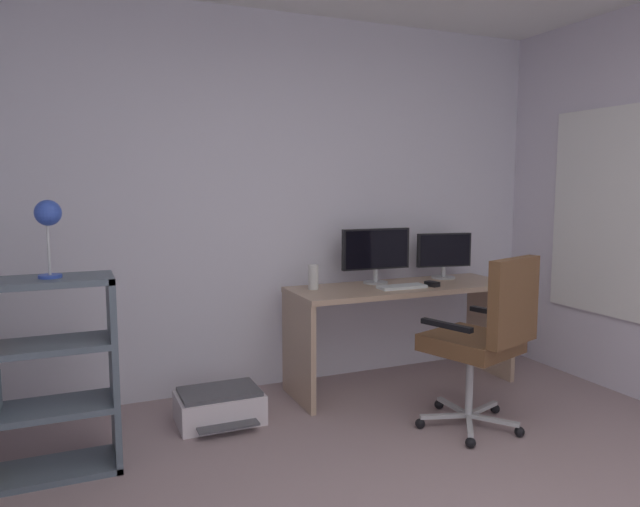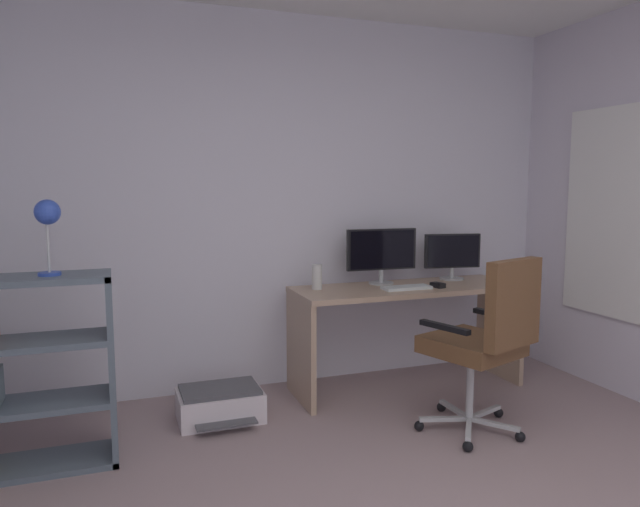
{
  "view_description": "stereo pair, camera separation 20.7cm",
  "coord_description": "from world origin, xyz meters",
  "px_view_note": "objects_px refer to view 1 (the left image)",
  "views": [
    {
      "loc": [
        -1.23,
        -1.19,
        1.46
      ],
      "look_at": [
        0.17,
        2.06,
        1.04
      ],
      "focal_mm": 32.83,
      "sensor_mm": 36.0,
      "label": 1
    },
    {
      "loc": [
        -1.04,
        -1.26,
        1.46
      ],
      "look_at": [
        0.17,
        2.06,
        1.04
      ],
      "focal_mm": 32.83,
      "sensor_mm": 36.0,
      "label": 2
    }
  ],
  "objects_px": {
    "desk": "(402,311)",
    "desktop_speaker": "(313,277)",
    "monitor_secondary": "(444,252)",
    "computer_mouse": "(432,284)",
    "monitor_main": "(376,251)",
    "desk_lamp": "(48,219)",
    "keyboard": "(402,287)",
    "office_chair": "(485,333)",
    "printer": "(220,406)"
  },
  "relations": [
    {
      "from": "office_chair",
      "to": "desktop_speaker",
      "type": "bearing_deg",
      "value": 124.69
    },
    {
      "from": "office_chair",
      "to": "printer",
      "type": "bearing_deg",
      "value": 151.93
    },
    {
      "from": "desk",
      "to": "desk_lamp",
      "type": "height_order",
      "value": "desk_lamp"
    },
    {
      "from": "desk_lamp",
      "to": "monitor_secondary",
      "type": "bearing_deg",
      "value": 12.02
    },
    {
      "from": "desk_lamp",
      "to": "desktop_speaker",
      "type": "bearing_deg",
      "value": 18.21
    },
    {
      "from": "computer_mouse",
      "to": "office_chair",
      "type": "xyz_separation_m",
      "value": [
        -0.14,
        -0.76,
        -0.16
      ]
    },
    {
      "from": "keyboard",
      "to": "computer_mouse",
      "type": "height_order",
      "value": "computer_mouse"
    },
    {
      "from": "desktop_speaker",
      "to": "printer",
      "type": "bearing_deg",
      "value": -162.14
    },
    {
      "from": "monitor_secondary",
      "to": "desktop_speaker",
      "type": "distance_m",
      "value": 1.11
    },
    {
      "from": "monitor_secondary",
      "to": "desktop_speaker",
      "type": "relative_size",
      "value": 2.54
    },
    {
      "from": "desk",
      "to": "monitor_main",
      "type": "distance_m",
      "value": 0.47
    },
    {
      "from": "monitor_main",
      "to": "office_chair",
      "type": "xyz_separation_m",
      "value": [
        0.17,
        -1.03,
        -0.38
      ]
    },
    {
      "from": "keyboard",
      "to": "office_chair",
      "type": "distance_m",
      "value": 0.8
    },
    {
      "from": "desktop_speaker",
      "to": "keyboard",
      "type": "bearing_deg",
      "value": -19.1
    },
    {
      "from": "office_chair",
      "to": "desk_lamp",
      "type": "xyz_separation_m",
      "value": [
        -2.29,
        0.45,
        0.7
      ]
    },
    {
      "from": "desk_lamp",
      "to": "monitor_main",
      "type": "bearing_deg",
      "value": 15.22
    },
    {
      "from": "desk",
      "to": "monitor_main",
      "type": "relative_size",
      "value": 3.1
    },
    {
      "from": "desk",
      "to": "computer_mouse",
      "type": "bearing_deg",
      "value": -34.72
    },
    {
      "from": "desk",
      "to": "monitor_secondary",
      "type": "bearing_deg",
      "value": 18.14
    },
    {
      "from": "desk",
      "to": "keyboard",
      "type": "xyz_separation_m",
      "value": [
        -0.06,
        -0.1,
        0.2
      ]
    },
    {
      "from": "desk",
      "to": "computer_mouse",
      "type": "distance_m",
      "value": 0.29
    },
    {
      "from": "office_chair",
      "to": "keyboard",
      "type": "bearing_deg",
      "value": 96.99
    },
    {
      "from": "desk_lamp",
      "to": "computer_mouse",
      "type": "bearing_deg",
      "value": 7.22
    },
    {
      "from": "desk",
      "to": "keyboard",
      "type": "height_order",
      "value": "keyboard"
    },
    {
      "from": "office_chair",
      "to": "desk",
      "type": "bearing_deg",
      "value": 92.26
    },
    {
      "from": "desk",
      "to": "computer_mouse",
      "type": "relative_size",
      "value": 16.3
    },
    {
      "from": "monitor_main",
      "to": "printer",
      "type": "xyz_separation_m",
      "value": [
        -1.23,
        -0.28,
        -0.88
      ]
    },
    {
      "from": "monitor_main",
      "to": "computer_mouse",
      "type": "height_order",
      "value": "monitor_main"
    },
    {
      "from": "monitor_main",
      "to": "office_chair",
      "type": "distance_m",
      "value": 1.11
    },
    {
      "from": "desk",
      "to": "printer",
      "type": "distance_m",
      "value": 1.45
    },
    {
      "from": "keyboard",
      "to": "office_chair",
      "type": "relative_size",
      "value": 0.32
    },
    {
      "from": "keyboard",
      "to": "printer",
      "type": "distance_m",
      "value": 1.46
    },
    {
      "from": "desktop_speaker",
      "to": "desk_lamp",
      "type": "xyz_separation_m",
      "value": [
        -1.61,
        -0.53,
        0.47
      ]
    },
    {
      "from": "monitor_main",
      "to": "computer_mouse",
      "type": "xyz_separation_m",
      "value": [
        0.31,
        -0.27,
        -0.22
      ]
    },
    {
      "from": "desk",
      "to": "desktop_speaker",
      "type": "distance_m",
      "value": 0.71
    },
    {
      "from": "monitor_main",
      "to": "monitor_secondary",
      "type": "distance_m",
      "value": 0.59
    },
    {
      "from": "monitor_secondary",
      "to": "printer",
      "type": "relative_size",
      "value": 0.84
    },
    {
      "from": "monitor_main",
      "to": "desktop_speaker",
      "type": "bearing_deg",
      "value": -174.69
    },
    {
      "from": "keyboard",
      "to": "office_chair",
      "type": "bearing_deg",
      "value": -82.22
    },
    {
      "from": "monitor_secondary",
      "to": "computer_mouse",
      "type": "distance_m",
      "value": 0.43
    },
    {
      "from": "keyboard",
      "to": "desktop_speaker",
      "type": "distance_m",
      "value": 0.62
    },
    {
      "from": "keyboard",
      "to": "desktop_speaker",
      "type": "xyz_separation_m",
      "value": [
        -0.58,
        0.2,
        0.07
      ]
    },
    {
      "from": "monitor_main",
      "to": "office_chair",
      "type": "relative_size",
      "value": 0.5
    },
    {
      "from": "monitor_main",
      "to": "monitor_secondary",
      "type": "xyz_separation_m",
      "value": [
        0.59,
        0.0,
        -0.04
      ]
    },
    {
      "from": "desktop_speaker",
      "to": "desk_lamp",
      "type": "bearing_deg",
      "value": -161.79
    },
    {
      "from": "desk",
      "to": "printer",
      "type": "bearing_deg",
      "value": -174.56
    },
    {
      "from": "printer",
      "to": "office_chair",
      "type": "bearing_deg",
      "value": -28.07
    },
    {
      "from": "computer_mouse",
      "to": "desk_lamp",
      "type": "xyz_separation_m",
      "value": [
        -2.43,
        -0.31,
        0.53
      ]
    },
    {
      "from": "computer_mouse",
      "to": "desktop_speaker",
      "type": "relative_size",
      "value": 0.59
    },
    {
      "from": "monitor_main",
      "to": "keyboard",
      "type": "distance_m",
      "value": 0.34
    }
  ]
}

